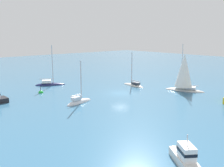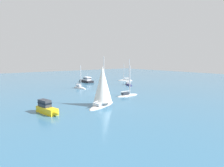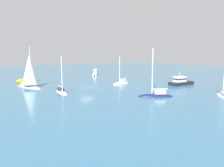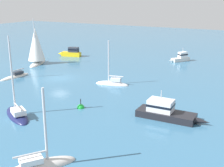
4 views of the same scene
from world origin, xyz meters
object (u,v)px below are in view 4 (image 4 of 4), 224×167
(yacht, at_px, (40,166))
(channel_buoy, at_px, (81,108))
(motor_cruiser, at_px, (181,58))
(launch, at_px, (165,111))
(sloop_1, at_px, (17,115))
(cabin_cruiser, at_px, (71,53))
(yacht_1, at_px, (36,47))
(sailboat, at_px, (15,76))
(sloop, at_px, (112,84))

(yacht, height_order, channel_buoy, yacht)
(motor_cruiser, xyz_separation_m, launch, (6.42, -27.63, 0.04))
(launch, distance_m, sloop_1, 14.98)
(launch, bearing_deg, sloop_1, -154.49)
(cabin_cruiser, height_order, channel_buoy, cabin_cruiser)
(motor_cruiser, bearing_deg, yacht, 37.38)
(yacht, distance_m, launch, 13.83)
(cabin_cruiser, height_order, yacht_1, yacht_1)
(sailboat, bearing_deg, yacht_1, -155.09)
(yacht, bearing_deg, channel_buoy, 54.95)
(cabin_cruiser, height_order, launch, launch)
(cabin_cruiser, bearing_deg, channel_buoy, 114.31)
(sailboat, bearing_deg, sloop_1, 49.87)
(sailboat, height_order, launch, sailboat)
(yacht, distance_m, yacht_1, 35.21)
(yacht_1, distance_m, channel_buoy, 24.57)
(yacht, relative_size, sloop_1, 0.79)
(channel_buoy, bearing_deg, yacht_1, 142.89)
(yacht, height_order, yacht_1, yacht_1)
(motor_cruiser, distance_m, yacht, 40.59)
(motor_cruiser, height_order, sloop, sloop)
(yacht, height_order, cabin_cruiser, yacht)
(cabin_cruiser, bearing_deg, sloop_1, 102.40)
(yacht_1, relative_size, sloop_1, 1.05)
(yacht_1, height_order, channel_buoy, yacht_1)
(sloop, height_order, yacht, sloop)
(cabin_cruiser, bearing_deg, motor_cruiser, -177.90)
(motor_cruiser, height_order, channel_buoy, motor_cruiser)
(yacht_1, bearing_deg, yacht, 19.39)
(motor_cruiser, xyz_separation_m, cabin_cruiser, (-20.90, -5.92, 0.09))
(cabin_cruiser, bearing_deg, yacht, 109.22)
(cabin_cruiser, bearing_deg, yacht_1, 68.64)
(channel_buoy, bearing_deg, sloop, 97.43)
(launch, relative_size, channel_buoy, 4.97)
(sloop, bearing_deg, channel_buoy, 86.55)
(motor_cruiser, bearing_deg, yacht_1, -21.32)
(yacht, bearing_deg, sloop_1, 88.51)
(yacht_1, height_order, launch, yacht_1)
(sloop_1, bearing_deg, sailboat, -13.14)
(motor_cruiser, bearing_deg, channel_buoy, 30.10)
(channel_buoy, bearing_deg, cabin_cruiser, 128.03)
(yacht_1, bearing_deg, sloop_1, 14.52)
(sailboat, xyz_separation_m, launch, (25.05, -4.35, 0.51))
(yacht, height_order, launch, yacht)
(sailboat, xyz_separation_m, sloop_1, (11.66, -11.06, -0.03))
(motor_cruiser, xyz_separation_m, yacht, (1.54, -40.56, -0.54))
(cabin_cruiser, relative_size, launch, 0.68)
(launch, bearing_deg, yacht_1, 154.30)
(sloop, bearing_deg, launch, 131.88)
(motor_cruiser, bearing_deg, sloop, 24.21)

